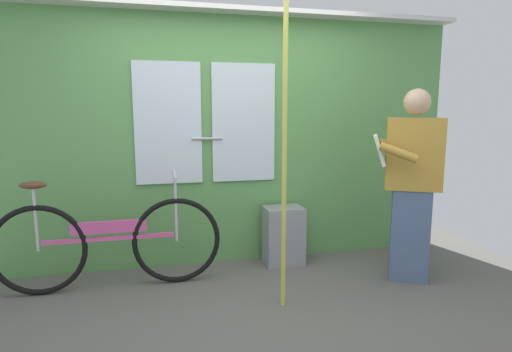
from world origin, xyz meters
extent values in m
cube|color=#56544F|center=(0.00, 0.00, -0.02)|extent=(5.50, 3.90, 0.04)
cube|color=#56934C|center=(0.00, 1.15, 1.16)|extent=(4.50, 0.08, 2.33)
cube|color=silver|center=(-0.55, 1.10, 1.35)|extent=(0.60, 0.02, 1.10)
cube|color=silver|center=(0.15, 1.10, 1.35)|extent=(0.60, 0.02, 1.10)
cylinder|color=#B2B2B7|center=(-0.20, 1.08, 1.21)|extent=(0.28, 0.02, 0.02)
cube|color=silver|center=(0.00, 1.05, 2.35)|extent=(4.50, 0.28, 0.04)
torus|color=black|center=(-0.52, 0.70, 0.37)|extent=(0.74, 0.05, 0.74)
torus|color=black|center=(-1.60, 0.70, 0.37)|extent=(0.74, 0.05, 0.74)
cube|color=#D14C93|center=(-1.06, 0.70, 0.43)|extent=(1.03, 0.03, 0.03)
cube|color=#D14C93|center=(-1.06, 0.70, 0.53)|extent=(0.60, 0.03, 0.10)
cylinder|color=#B7B7BC|center=(-1.60, 0.70, 0.63)|extent=(0.02, 0.02, 0.53)
ellipsoid|color=brown|center=(-1.60, 0.70, 0.90)|extent=(0.20, 0.09, 0.06)
cylinder|color=#B7B7BC|center=(-0.52, 0.70, 0.65)|extent=(0.02, 0.02, 0.57)
cylinder|color=#B7B7BC|center=(-0.52, 0.70, 0.94)|extent=(0.02, 0.44, 0.02)
cube|color=slate|center=(1.44, 0.28, 0.40)|extent=(0.36, 0.31, 0.80)
cube|color=#B78C33|center=(1.44, 0.28, 1.11)|extent=(0.49, 0.39, 0.60)
sphere|color=tan|center=(1.44, 0.28, 1.54)|extent=(0.22, 0.22, 0.22)
cube|color=silver|center=(1.19, 0.42, 1.14)|extent=(0.26, 0.35, 0.26)
cylinder|color=#B78C33|center=(1.22, 0.17, 1.14)|extent=(0.30, 0.21, 0.17)
cylinder|color=#B78C33|center=(1.41, 0.53, 1.14)|extent=(0.30, 0.21, 0.17)
cube|color=gray|center=(0.50, 0.93, 0.28)|extent=(0.36, 0.28, 0.55)
cylinder|color=#C6C14C|center=(0.23, 0.07, 1.16)|extent=(0.04, 0.04, 2.33)
camera|label=1|loc=(-0.68, -2.82, 1.47)|focal=29.60mm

